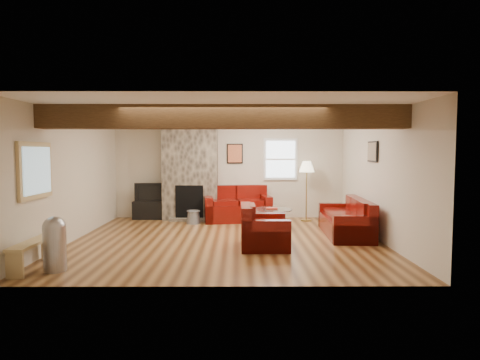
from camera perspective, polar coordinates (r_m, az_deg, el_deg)
The scene contains 18 objects.
room at distance 7.85m, azimuth -2.00°, elevation 0.41°, with size 8.00×8.00×8.00m.
oak_beam at distance 6.61m, azimuth -2.36°, elevation 8.94°, with size 6.00×0.36×0.38m, color #321E0F.
chimney_breast at distance 10.41m, azimuth -7.08°, elevation 1.10°, with size 1.40×0.67×2.50m.
back_window at distance 10.60m, azimuth 5.78°, elevation 2.95°, with size 0.90×0.08×1.10m, color silver, non-canonical shape.
hatch_window at distance 7.10m, azimuth -27.04°, elevation 1.22°, with size 0.08×1.00×0.90m, color tan, non-canonical shape.
ceiling_dome at distance 8.78m, azimuth 4.11°, elevation 8.56°, with size 0.40×0.40×0.18m, color white, non-canonical shape.
artwork_back at distance 10.54m, azimuth -0.73°, elevation 3.78°, with size 0.42×0.06×0.52m, color black, non-canonical shape.
artwork_right at distance 8.57m, azimuth 18.29°, elevation 3.86°, with size 0.06×0.55×0.42m, color black, non-canonical shape.
sofa_three at distance 8.70m, azimuth 14.73°, elevation -5.13°, with size 1.97×0.82×0.76m, color #400604, non-canonical shape.
loveseat at distance 10.15m, azimuth -0.41°, elevation -3.38°, with size 1.65×0.95×0.88m, color #400604, non-canonical shape.
armchair_red at distance 7.34m, azimuth 3.49°, elevation -6.59°, with size 0.97×0.85×0.78m, color #400604, non-canonical shape.
coffee_table at distance 9.12m, azimuth 4.51°, elevation -5.56°, with size 0.93×0.93×0.49m.
tv_cabinet at distance 10.71m, azimuth -12.46°, elevation -4.18°, with size 0.93×0.37×0.47m, color black.
television at distance 10.66m, azimuth -12.49°, elevation -1.67°, with size 0.83×0.11×0.48m, color black.
floor_lamp at distance 10.22m, azimuth 9.47°, elevation 1.42°, with size 0.39×0.39×1.51m.
pine_bench at distance 6.84m, azimuth -27.33°, elevation -9.43°, with size 0.26×1.09×0.41m, color tan, non-canonical shape.
pedal_bin at distance 6.51m, azimuth -24.87°, elevation -8.22°, with size 0.32×0.32×0.81m, color #98979C, non-canonical shape.
coal_bucket at distance 9.87m, azimuth -6.63°, elevation -5.23°, with size 0.35×0.35×0.33m, color gray, non-canonical shape.
Camera 1 is at (0.24, -7.83, 1.74)m, focal length 30.00 mm.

